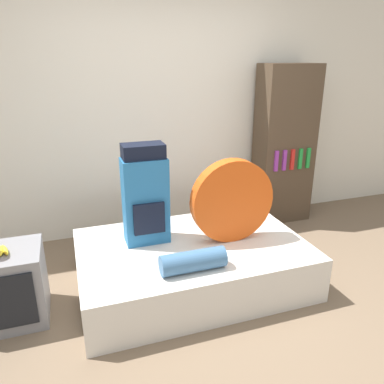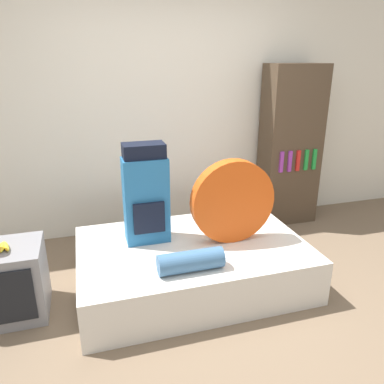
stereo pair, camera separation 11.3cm
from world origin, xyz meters
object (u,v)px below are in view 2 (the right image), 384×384
Objects in this scene: backpack at (146,195)px; television at (7,282)px; bookshelf at (290,146)px; sleeping_roll at (191,261)px; tent_bag at (232,201)px.

backpack is 1.20m from television.
bookshelf reaches higher than television.
sleeping_roll is 2.11m from bookshelf.
backpack reaches higher than tent_bag.
television is at bearing 179.55° from tent_bag.
backpack reaches higher than television.
television is (-1.07, -0.19, -0.49)m from backpack.
television is 3.06m from bookshelf.
backpack is at bearing 9.90° from television.
backpack is at bearing 163.25° from tent_bag.
backpack is 0.68m from sleeping_roll.
sleeping_roll is at bearing -138.70° from bookshelf.
tent_bag is 0.39× the size of bookshelf.
sleeping_roll is at bearing -69.80° from backpack.
television is at bearing -170.10° from backpack.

